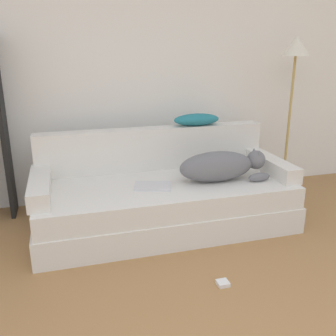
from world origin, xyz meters
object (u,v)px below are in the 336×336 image
Objects in this scene: couch at (165,204)px; throw_pillow at (197,120)px; dog at (221,166)px; laptop at (153,186)px; floor_lamp at (294,70)px; power_adapter at (223,283)px.

couch is 4.89× the size of throw_pillow.
laptop is (-0.58, 0.00, -0.12)m from dog.
couch is 1.76m from floor_lamp.
power_adapter is at bearing -102.18° from throw_pillow.
throw_pillow is (0.41, 0.39, 0.63)m from couch.
throw_pillow is 0.28× the size of floor_lamp.
throw_pillow is 5.74× the size of power_adapter.
floor_lamp is at bearing 27.07° from dog.
throw_pillow reaches higher than power_adapter.
couch is at bearing 168.95° from dog.
couch is 0.57m from dog.
power_adapter is (0.25, -0.83, -0.39)m from laptop.
couch is at bearing -164.57° from floor_lamp.
power_adapter is at bearing -111.61° from dog.
throw_pillow is (-0.05, 0.48, 0.30)m from dog.
floor_lamp is 2.17m from power_adapter.
power_adapter is (-0.33, -0.83, -0.50)m from dog.
dog reaches higher than couch.
couch is 6.31× the size of laptop.
floor_lamp is at bearing 33.91° from laptop.
couch is at bearing 97.89° from power_adapter.
couch is 0.26m from laptop.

